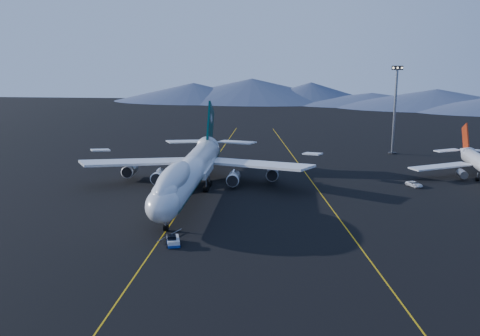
# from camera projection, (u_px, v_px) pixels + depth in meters

# --- Properties ---
(ground) EXTENTS (500.00, 500.00, 0.00)m
(ground) POSITION_uv_depth(u_px,v_px,m) (191.00, 194.00, 127.83)
(ground) COLOR black
(ground) RESTS_ON ground
(taxiway_line_main) EXTENTS (0.25, 220.00, 0.01)m
(taxiway_line_main) POSITION_uv_depth(u_px,v_px,m) (191.00, 194.00, 127.83)
(taxiway_line_main) COLOR #CA990B
(taxiway_line_main) RESTS_ON ground
(taxiway_line_side) EXTENTS (28.08, 198.09, 0.01)m
(taxiway_line_side) POSITION_uv_depth(u_px,v_px,m) (315.00, 187.00, 134.84)
(taxiway_line_side) COLOR #CA990B
(taxiway_line_side) RESTS_ON ground
(boeing_747) EXTENTS (59.62, 72.43, 19.37)m
(boeing_747) POSITION_uv_depth(u_px,v_px,m) (191.00, 170.00, 126.60)
(boeing_747) COLOR silver
(boeing_747) RESTS_ON ground
(pushback_tug) EXTENTS (3.37, 4.78, 1.89)m
(pushback_tug) POSITION_uv_depth(u_px,v_px,m) (173.00, 241.00, 94.67)
(pushback_tug) COLOR silver
(pushback_tug) RESTS_ON ground
(service_van) EXTENTS (4.18, 5.18, 1.31)m
(service_van) POSITION_uv_depth(u_px,v_px,m) (414.00, 184.00, 134.60)
(service_van) COLOR silver
(service_van) RESTS_ON ground
(floodlight_mast) EXTENTS (3.55, 2.66, 28.73)m
(floodlight_mast) POSITION_uv_depth(u_px,v_px,m) (395.00, 110.00, 174.21)
(floodlight_mast) COLOR black
(floodlight_mast) RESTS_ON ground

